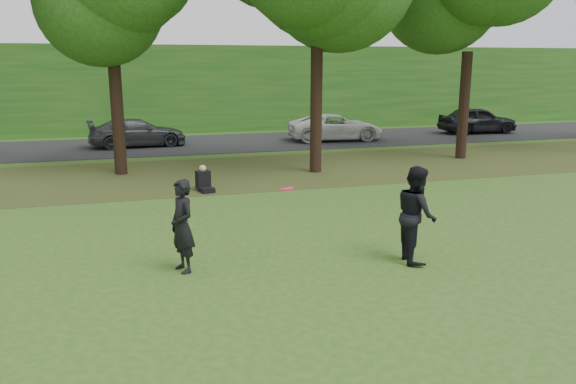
{
  "coord_description": "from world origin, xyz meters",
  "views": [
    {
      "loc": [
        -2.81,
        -7.27,
        3.97
      ],
      "look_at": [
        0.46,
        3.9,
        1.3
      ],
      "focal_mm": 35.0,
      "sensor_mm": 36.0,
      "label": 1
    }
  ],
  "objects_px": {
    "player_left": "(182,226)",
    "player_right": "(416,214)",
    "seated_person": "(204,181)",
    "frisbee": "(287,189)"
  },
  "relations": [
    {
      "from": "frisbee",
      "to": "seated_person",
      "type": "height_order",
      "value": "frisbee"
    },
    {
      "from": "player_left",
      "to": "seated_person",
      "type": "height_order",
      "value": "player_left"
    },
    {
      "from": "player_right",
      "to": "seated_person",
      "type": "bearing_deg",
      "value": 34.18
    },
    {
      "from": "player_right",
      "to": "frisbee",
      "type": "height_order",
      "value": "player_right"
    },
    {
      "from": "player_left",
      "to": "player_right",
      "type": "height_order",
      "value": "player_right"
    },
    {
      "from": "player_left",
      "to": "frisbee",
      "type": "height_order",
      "value": "player_left"
    },
    {
      "from": "frisbee",
      "to": "player_right",
      "type": "bearing_deg",
      "value": -8.68
    },
    {
      "from": "player_right",
      "to": "seated_person",
      "type": "relative_size",
      "value": 2.39
    },
    {
      "from": "player_left",
      "to": "player_right",
      "type": "distance_m",
      "value": 4.68
    },
    {
      "from": "frisbee",
      "to": "player_left",
      "type": "bearing_deg",
      "value": 170.7
    }
  ]
}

